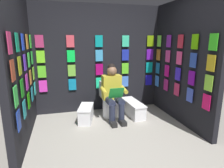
{
  "coord_description": "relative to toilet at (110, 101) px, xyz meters",
  "views": [
    {
      "loc": [
        0.86,
        2.32,
        1.69
      ],
      "look_at": [
        -0.07,
        -1.15,
        0.85
      ],
      "focal_mm": 30.7,
      "sensor_mm": 36.0,
      "label": 1
    }
  ],
  "objects": [
    {
      "name": "toilet",
      "position": [
        0.0,
        0.0,
        0.0
      ],
      "size": [
        0.41,
        0.56,
        0.77
      ],
      "rotation": [
        0.0,
        0.0,
        0.03
      ],
      "color": "white",
      "rests_on": "ground"
    },
    {
      "name": "person_reading",
      "position": [
        -0.01,
        0.23,
        0.27
      ],
      "size": [
        0.53,
        0.69,
        1.19
      ],
      "rotation": [
        0.0,
        0.0,
        0.03
      ],
      "color": "gold",
      "rests_on": "ground"
    },
    {
      "name": "display_wall_right",
      "position": [
        1.67,
        0.62,
        0.9
      ],
      "size": [
        0.14,
        2.08,
        2.46
      ],
      "color": "black",
      "rests_on": "ground"
    },
    {
      "name": "display_wall_back",
      "position": [
        0.16,
        -0.47,
        0.9
      ],
      "size": [
        3.02,
        0.14,
        2.46
      ],
      "color": "black",
      "rests_on": "ground"
    },
    {
      "name": "display_wall_left",
      "position": [
        -1.35,
        0.62,
        0.9
      ],
      "size": [
        0.14,
        2.08,
        2.46
      ],
      "color": "black",
      "rests_on": "ground"
    },
    {
      "name": "comic_longbox_near",
      "position": [
        -0.5,
        0.13,
        -0.17
      ],
      "size": [
        0.33,
        0.84,
        0.32
      ],
      "rotation": [
        0.0,
        0.0,
        0.06
      ],
      "color": "silver",
      "rests_on": "ground"
    },
    {
      "name": "ground_plane",
      "position": [
        0.16,
        1.67,
        -0.33
      ],
      "size": [
        30.0,
        30.0,
        0.0
      ],
      "primitive_type": "plane",
      "color": "#9E998E"
    },
    {
      "name": "comic_longbox_far",
      "position": [
        0.57,
        0.18,
        -0.16
      ],
      "size": [
        0.42,
        0.64,
        0.32
      ],
      "rotation": [
        0.0,
        0.0,
        -0.27
      ],
      "color": "silver",
      "rests_on": "ground"
    }
  ]
}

